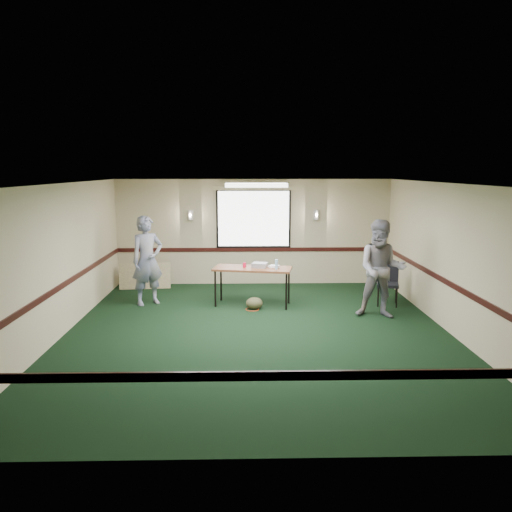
{
  "coord_description": "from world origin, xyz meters",
  "views": [
    {
      "loc": [
        -0.24,
        -8.71,
        2.95
      ],
      "look_at": [
        0.0,
        1.3,
        1.2
      ],
      "focal_mm": 35.0,
      "sensor_mm": 36.0,
      "label": 1
    }
  ],
  "objects_px": {
    "folding_table": "(252,270)",
    "conference_chair": "(388,279)",
    "person_right": "(381,269)",
    "projector": "(260,265)",
    "person_left": "(147,260)"
  },
  "relations": [
    {
      "from": "person_left",
      "to": "person_right",
      "type": "relative_size",
      "value": 0.99
    },
    {
      "from": "projector",
      "to": "conference_chair",
      "type": "relative_size",
      "value": 0.33
    },
    {
      "from": "folding_table",
      "to": "person_right",
      "type": "height_order",
      "value": "person_right"
    },
    {
      "from": "folding_table",
      "to": "conference_chair",
      "type": "xyz_separation_m",
      "value": [
        2.98,
        0.03,
        -0.23
      ]
    },
    {
      "from": "projector",
      "to": "person_left",
      "type": "bearing_deg",
      "value": -165.04
    },
    {
      "from": "conference_chair",
      "to": "projector",
      "type": "bearing_deg",
      "value": -164.92
    },
    {
      "from": "folding_table",
      "to": "projector",
      "type": "height_order",
      "value": "projector"
    },
    {
      "from": "folding_table",
      "to": "person_right",
      "type": "relative_size",
      "value": 0.9
    },
    {
      "from": "folding_table",
      "to": "conference_chair",
      "type": "distance_m",
      "value": 2.99
    },
    {
      "from": "conference_chair",
      "to": "person_right",
      "type": "height_order",
      "value": "person_right"
    },
    {
      "from": "person_left",
      "to": "projector",
      "type": "bearing_deg",
      "value": -36.66
    },
    {
      "from": "projector",
      "to": "person_right",
      "type": "xyz_separation_m",
      "value": [
        2.39,
        -0.97,
        0.1
      ]
    },
    {
      "from": "folding_table",
      "to": "projector",
      "type": "relative_size",
      "value": 5.69
    },
    {
      "from": "folding_table",
      "to": "person_left",
      "type": "xyz_separation_m",
      "value": [
        -2.3,
        0.14,
        0.2
      ]
    },
    {
      "from": "projector",
      "to": "conference_chair",
      "type": "xyz_separation_m",
      "value": [
        2.82,
        0.02,
        -0.34
      ]
    }
  ]
}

